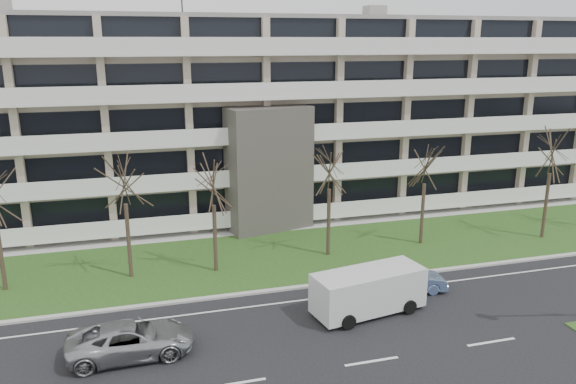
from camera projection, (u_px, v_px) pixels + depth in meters
name	position (u px, v px, depth m)	size (l,w,h in m)	color
ground	(372.00, 361.00, 24.41)	(160.00, 160.00, 0.00)	black
grass_verge	(290.00, 254.00, 36.48)	(90.00, 10.00, 0.06)	#1E4717
curb	(314.00, 285.00, 31.83)	(90.00, 0.35, 0.12)	#B2B2AD
sidewalk	(270.00, 228.00, 41.59)	(90.00, 2.00, 0.08)	#B2B2AD
lane_edge_line	(323.00, 298.00, 30.45)	(90.00, 0.12, 0.01)	white
apartment_building	(249.00, 114.00, 45.93)	(60.50, 15.10, 18.75)	#B5A28D
silver_pickup	(131.00, 340.00, 24.71)	(2.53, 5.48, 1.52)	#A2A4A9
blue_sedan	(408.00, 280.00, 30.98)	(1.46, 4.18, 1.38)	#7391C8
white_van	(370.00, 288.00, 28.53)	(6.09, 3.14, 2.25)	silver
tree_2	(123.00, 174.00, 31.44)	(4.02, 4.02, 8.03)	#382B21
tree_3	(213.00, 178.00, 32.41)	(3.72, 3.72, 7.44)	#382B21
tree_4	(330.00, 162.00, 34.85)	(3.97, 3.97, 7.93)	#382B21
tree_5	(426.00, 160.00, 36.94)	(3.79, 3.79, 7.59)	#382B21
tree_6	(553.00, 147.00, 37.95)	(4.18, 4.18, 8.36)	#382B21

